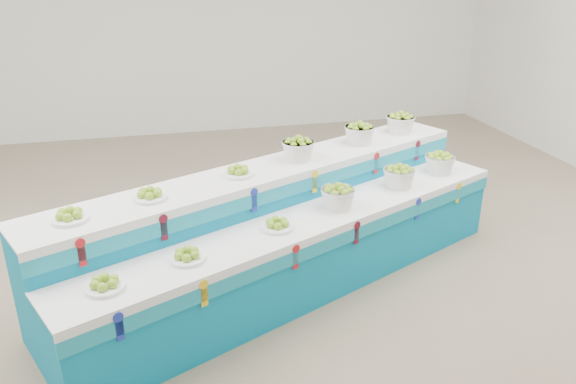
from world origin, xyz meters
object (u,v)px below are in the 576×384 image
object	(u,v)px
basket_upper_right	(400,123)
plate_upper_mid	(150,194)
display_stand	(288,229)
basket_lower_left	(338,196)

from	to	relation	value
basket_upper_right	plate_upper_mid	bearing A→B (deg)	-155.24
display_stand	basket_upper_right	bearing A→B (deg)	8.88
plate_upper_mid	basket_upper_right	xyz separation A→B (m)	(2.66, 1.23, 0.06)
basket_upper_right	basket_lower_left	bearing A→B (deg)	-134.07
display_stand	plate_upper_mid	bearing A→B (deg)	166.63
basket_lower_left	plate_upper_mid	world-z (taller)	plate_upper_mid
display_stand	basket_upper_right	world-z (taller)	basket_upper_right
basket_lower_left	plate_upper_mid	size ratio (longest dim) A/B	1.13
plate_upper_mid	basket_upper_right	size ratio (longest dim) A/B	0.88
plate_upper_mid	basket_lower_left	bearing A→B (deg)	4.58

